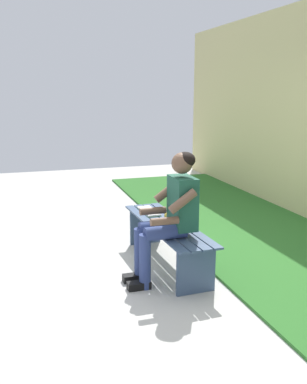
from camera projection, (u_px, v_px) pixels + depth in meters
ground_plane at (62, 244)px, 5.31m from camera, size 10.00×7.00×0.04m
grass_strip at (285, 249)px, 5.05m from camera, size 9.00×2.21×0.03m
bench_near at (167, 234)px, 4.55m from camera, size 1.68×0.50×0.46m
person_seated at (170, 212)px, 4.09m from camera, size 0.50×0.69×1.27m
apple at (168, 216)px, 4.67m from camera, size 0.08×0.08×0.08m
book_open at (149, 211)px, 4.94m from camera, size 0.42×0.18×0.02m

